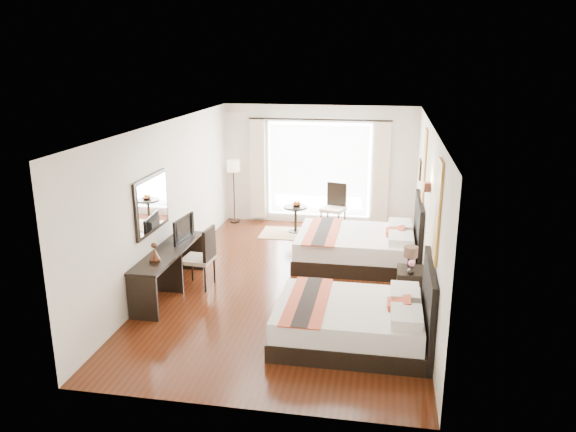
% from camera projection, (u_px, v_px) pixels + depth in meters
% --- Properties ---
extents(floor, '(4.50, 7.50, 0.01)m').
position_uv_depth(floor, '(292.00, 283.00, 9.99)').
color(floor, '#351709').
rests_on(floor, ground).
extents(ceiling, '(4.50, 7.50, 0.02)m').
position_uv_depth(ceiling, '(293.00, 125.00, 9.21)').
color(ceiling, white).
rests_on(ceiling, wall_headboard).
extents(wall_headboard, '(0.01, 7.50, 2.80)m').
position_uv_depth(wall_headboard, '(427.00, 213.00, 9.22)').
color(wall_headboard, silver).
rests_on(wall_headboard, floor).
extents(wall_desk, '(0.01, 7.50, 2.80)m').
position_uv_depth(wall_desk, '(168.00, 201.00, 9.97)').
color(wall_desk, silver).
rests_on(wall_desk, floor).
extents(wall_window, '(4.50, 0.01, 2.80)m').
position_uv_depth(wall_window, '(319.00, 166.00, 13.14)').
color(wall_window, silver).
rests_on(wall_window, floor).
extents(wall_entry, '(4.50, 0.01, 2.80)m').
position_uv_depth(wall_entry, '(235.00, 296.00, 6.05)').
color(wall_entry, silver).
rests_on(wall_entry, floor).
extents(window_glass, '(2.40, 0.02, 2.20)m').
position_uv_depth(window_glass, '(319.00, 170.00, 13.15)').
color(window_glass, white).
rests_on(window_glass, wall_window).
extents(sheer_curtain, '(2.30, 0.02, 2.10)m').
position_uv_depth(sheer_curtain, '(319.00, 170.00, 13.10)').
color(sheer_curtain, white).
rests_on(sheer_curtain, wall_window).
extents(drape_left, '(0.35, 0.14, 2.35)m').
position_uv_depth(drape_left, '(258.00, 169.00, 13.31)').
color(drape_left, beige).
rests_on(drape_left, floor).
extents(drape_right, '(0.35, 0.14, 2.35)m').
position_uv_depth(drape_right, '(381.00, 174.00, 12.82)').
color(drape_right, beige).
rests_on(drape_right, floor).
extents(art_panel_near, '(0.03, 0.50, 1.35)m').
position_uv_depth(art_panel_near, '(438.00, 212.00, 7.24)').
color(art_panel_near, brown).
rests_on(art_panel_near, wall_headboard).
extents(art_panel_far, '(0.03, 0.50, 1.35)m').
position_uv_depth(art_panel_far, '(424.00, 166.00, 10.19)').
color(art_panel_far, brown).
rests_on(art_panel_far, wall_headboard).
extents(wall_sconce, '(0.10, 0.14, 0.14)m').
position_uv_depth(wall_sconce, '(427.00, 187.00, 8.74)').
color(wall_sconce, '#402317').
rests_on(wall_sconce, wall_headboard).
extents(mirror_frame, '(0.04, 1.25, 0.95)m').
position_uv_depth(mirror_frame, '(152.00, 204.00, 9.20)').
color(mirror_frame, black).
rests_on(mirror_frame, wall_desk).
extents(mirror_glass, '(0.01, 1.12, 0.82)m').
position_uv_depth(mirror_glass, '(153.00, 204.00, 9.19)').
color(mirror_glass, white).
rests_on(mirror_glass, mirror_frame).
extents(bed_near, '(2.15, 1.68, 1.21)m').
position_uv_depth(bed_near, '(356.00, 321.00, 7.86)').
color(bed_near, black).
rests_on(bed_near, floor).
extents(bed_far, '(2.33, 1.82, 1.32)m').
position_uv_depth(bed_far, '(361.00, 246.00, 10.82)').
color(bed_far, black).
rests_on(bed_far, floor).
extents(nightstand, '(0.44, 0.55, 0.53)m').
position_uv_depth(nightstand, '(410.00, 285.00, 9.22)').
color(nightstand, black).
rests_on(nightstand, floor).
extents(table_lamp, '(0.23, 0.23, 0.37)m').
position_uv_depth(table_lamp, '(411.00, 253.00, 9.23)').
color(table_lamp, black).
rests_on(table_lamp, nightstand).
extents(vase, '(0.16, 0.16, 0.13)m').
position_uv_depth(vase, '(411.00, 272.00, 8.95)').
color(vase, black).
rests_on(vase, nightstand).
extents(console_desk, '(0.50, 2.20, 0.76)m').
position_uv_depth(console_desk, '(169.00, 271.00, 9.48)').
color(console_desk, black).
rests_on(console_desk, floor).
extents(television, '(0.17, 0.76, 0.43)m').
position_uv_depth(television, '(180.00, 228.00, 9.84)').
color(television, black).
rests_on(television, console_desk).
extents(bronze_figurine, '(0.24, 0.24, 0.27)m').
position_uv_depth(bronze_figurine, '(154.00, 253.00, 8.84)').
color(bronze_figurine, '#402317').
rests_on(bronze_figurine, console_desk).
extents(desk_chair, '(0.54, 0.54, 1.08)m').
position_uv_depth(desk_chair, '(200.00, 269.00, 9.73)').
color(desk_chair, '#C4B397').
rests_on(desk_chair, floor).
extents(floor_lamp, '(0.31, 0.31, 1.52)m').
position_uv_depth(floor_lamp, '(233.00, 170.00, 13.23)').
color(floor_lamp, black).
rests_on(floor_lamp, floor).
extents(side_table, '(0.53, 0.53, 0.61)m').
position_uv_depth(side_table, '(296.00, 219.00, 12.73)').
color(side_table, black).
rests_on(side_table, floor).
extents(fruit_bowl, '(0.26, 0.26, 0.05)m').
position_uv_depth(fruit_bowl, '(297.00, 205.00, 12.64)').
color(fruit_bowl, '#473419').
rests_on(fruit_bowl, side_table).
extents(window_chair, '(0.61, 0.61, 1.08)m').
position_uv_depth(window_chair, '(333.00, 216.00, 12.89)').
color(window_chair, '#C4B397').
rests_on(window_chair, floor).
extents(jute_rug, '(1.37, 0.94, 0.01)m').
position_uv_depth(jute_rug, '(291.00, 234.00, 12.69)').
color(jute_rug, tan).
rests_on(jute_rug, floor).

